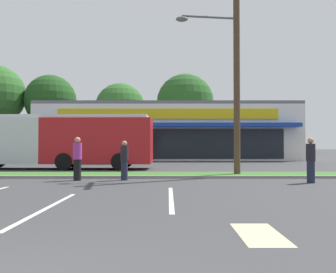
{
  "coord_description": "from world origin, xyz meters",
  "views": [
    {
      "loc": [
        1.74,
        -3.31,
        1.46
      ],
      "look_at": [
        1.84,
        18.1,
        1.95
      ],
      "focal_mm": 39.34,
      "sensor_mm": 36.0,
      "label": 1
    }
  ],
  "objects": [
    {
      "name": "pedestrian_mid",
      "position": [
        -0.07,
        11.95,
        0.82
      ],
      "size": [
        0.33,
        0.33,
        1.64
      ],
      "rotation": [
        0.0,
        0.0,
        3.41
      ],
      "color": "#1E2338",
      "rests_on": "ground_plane"
    },
    {
      "name": "grass_median",
      "position": [
        0.0,
        14.0,
        0.06
      ],
      "size": [
        56.0,
        2.2,
        0.12
      ],
      "primitive_type": "cube",
      "color": "#386B28",
      "rests_on": "ground_plane"
    },
    {
      "name": "lot_arrow",
      "position": [
        3.24,
        2.72,
        0.0
      ],
      "size": [
        0.7,
        1.6,
        0.01
      ],
      "primitive_type": "cube",
      "color": "beige",
      "rests_on": "ground_plane"
    },
    {
      "name": "curb_lip",
      "position": [
        0.0,
        12.78,
        0.06
      ],
      "size": [
        56.0,
        0.24,
        0.12
      ],
      "primitive_type": "cube",
      "color": "gray",
      "rests_on": "ground_plane"
    },
    {
      "name": "tree_mid",
      "position": [
        3.96,
        43.85,
        6.91
      ],
      "size": [
        7.35,
        7.35,
        10.6
      ],
      "color": "#473323",
      "rests_on": "ground_plane"
    },
    {
      "name": "pedestrian_near_bench",
      "position": [
        -1.99,
        11.81,
        0.9
      ],
      "size": [
        0.36,
        0.36,
        1.79
      ],
      "rotation": [
        0.0,
        0.0,
        1.2
      ],
      "color": "black",
      "rests_on": "ground_plane"
    },
    {
      "name": "tree_left",
      "position": [
        -13.7,
        44.83,
        7.29
      ],
      "size": [
        6.7,
        6.7,
        10.66
      ],
      "color": "#473323",
      "rests_on": "ground_plane"
    },
    {
      "name": "parking_stripe_1",
      "position": [
        -1.05,
        5.18,
        0.0
      ],
      "size": [
        0.12,
        4.8,
        0.01
      ],
      "primitive_type": "cube",
      "color": "silver",
      "rests_on": "ground_plane"
    },
    {
      "name": "car_2",
      "position": [
        -3.14,
        25.24,
        0.77
      ],
      "size": [
        4.56,
        1.99,
        1.49
      ],
      "rotation": [
        0.0,
        0.0,
        3.14
      ],
      "color": "#515459",
      "rests_on": "ground_plane"
    },
    {
      "name": "city_bus",
      "position": [
        -5.13,
        19.11,
        1.77
      ],
      "size": [
        11.85,
        2.87,
        3.25
      ],
      "rotation": [
        0.0,
        0.0,
        3.12
      ],
      "color": "#AD191E",
      "rests_on": "ground_plane"
    },
    {
      "name": "pedestrian_by_pole",
      "position": [
        7.23,
        10.83,
        0.88
      ],
      "size": [
        0.35,
        0.35,
        1.74
      ],
      "rotation": [
        0.0,
        0.0,
        1.24
      ],
      "color": "#1E2338",
      "rests_on": "ground_plane"
    },
    {
      "name": "parking_stripe_2",
      "position": [
        1.83,
        6.82,
        0.0
      ],
      "size": [
        0.12,
        4.8,
        0.01
      ],
      "primitive_type": "cube",
      "color": "silver",
      "rests_on": "ground_plane"
    },
    {
      "name": "utility_pole",
      "position": [
        4.82,
        13.76,
        5.48
      ],
      "size": [
        3.09,
        2.4,
        10.26
      ],
      "color": "#4C3826",
      "rests_on": "ground_plane"
    },
    {
      "name": "storefront_building",
      "position": [
        1.73,
        36.59,
        2.77
      ],
      "size": [
        25.04,
        14.52,
        5.53
      ],
      "color": "silver",
      "rests_on": "ground_plane"
    },
    {
      "name": "tree_mid_left",
      "position": [
        -4.6,
        45.18,
        6.33
      ],
      "size": [
        6.57,
        6.57,
        9.62
      ],
      "color": "#473323",
      "rests_on": "ground_plane"
    }
  ]
}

